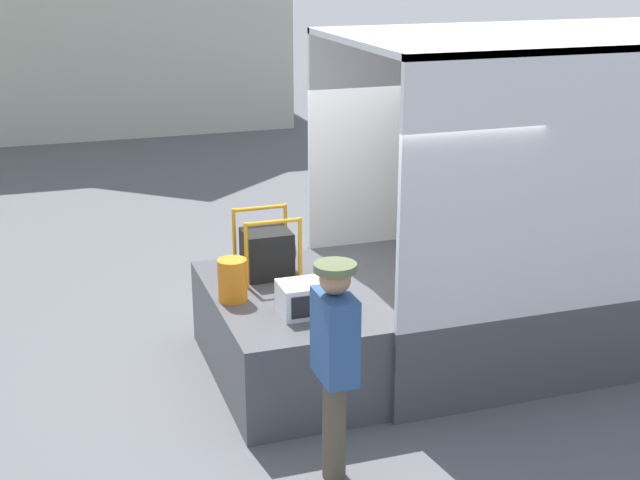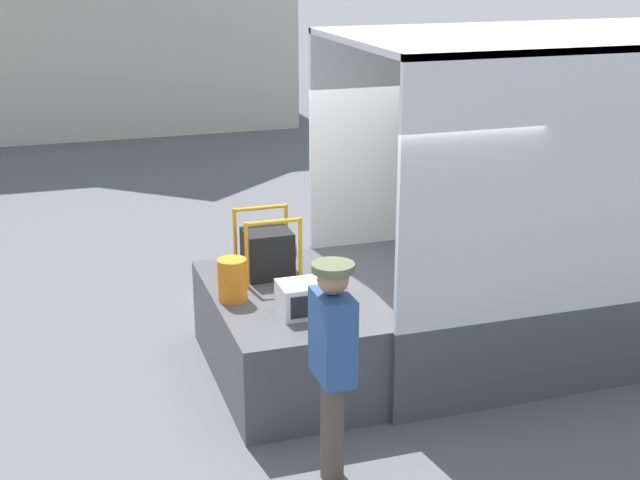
{
  "view_description": "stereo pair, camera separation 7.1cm",
  "coord_description": "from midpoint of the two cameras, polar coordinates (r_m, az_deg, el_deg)",
  "views": [
    {
      "loc": [
        -2.72,
        -7.29,
        3.88
      ],
      "look_at": [
        -0.33,
        -0.2,
        1.39
      ],
      "focal_mm": 50.0,
      "sensor_mm": 36.0,
      "label": 1
    },
    {
      "loc": [
        -2.65,
        -7.31,
        3.88
      ],
      "look_at": [
        -0.33,
        -0.2,
        1.39
      ],
      "focal_mm": 50.0,
      "sensor_mm": 36.0,
      "label": 2
    }
  ],
  "objects": [
    {
      "name": "tailgate_deck",
      "position": [
        8.34,
        -2.15,
        -6.11
      ],
      "size": [
        1.27,
        2.24,
        0.84
      ],
      "primitive_type": "cube",
      "color": "#4C4C51",
      "rests_on": "ground"
    },
    {
      "name": "ground_plane",
      "position": [
        8.69,
        1.93,
        -8.08
      ],
      "size": [
        160.0,
        160.0,
        0.0
      ],
      "primitive_type": "plane",
      "color": "slate"
    },
    {
      "name": "microwave",
      "position": [
        7.7,
        -0.33,
        -3.7
      ],
      "size": [
        0.56,
        0.37,
        0.28
      ],
      "color": "white",
      "rests_on": "tailgate_deck"
    },
    {
      "name": "orange_bucket",
      "position": [
        7.99,
        -5.37,
        -2.55
      ],
      "size": [
        0.26,
        0.26,
        0.39
      ],
      "color": "orange",
      "rests_on": "tailgate_deck"
    },
    {
      "name": "worker_person",
      "position": [
        6.55,
        1.13,
        -7.02
      ],
      "size": [
        0.31,
        0.44,
        1.73
      ],
      "color": "brown",
      "rests_on": "ground"
    },
    {
      "name": "portable_generator",
      "position": [
        8.54,
        -3.05,
        -0.77
      ],
      "size": [
        0.55,
        0.51,
        0.63
      ],
      "color": "black",
      "rests_on": "tailgate_deck"
    }
  ]
}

